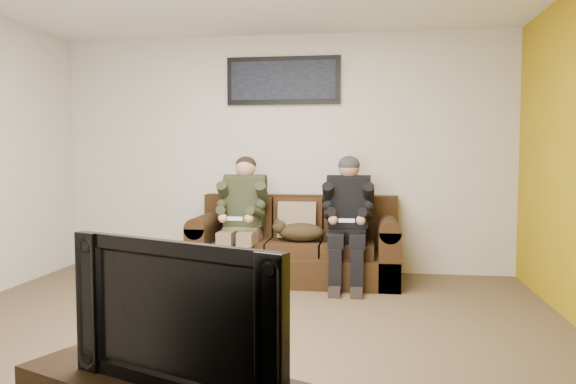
% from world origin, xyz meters
% --- Properties ---
extents(floor, '(5.00, 5.00, 0.00)m').
position_xyz_m(floor, '(0.00, 0.00, 0.00)').
color(floor, brown).
rests_on(floor, ground).
extents(wall_back, '(5.00, 0.00, 5.00)m').
position_xyz_m(wall_back, '(0.00, 2.25, 1.30)').
color(wall_back, beige).
rests_on(wall_back, ground).
extents(wall_front, '(5.00, 0.00, 5.00)m').
position_xyz_m(wall_front, '(0.00, -2.25, 1.30)').
color(wall_front, beige).
rests_on(wall_front, ground).
extents(sofa, '(2.09, 0.90, 0.85)m').
position_xyz_m(sofa, '(0.20, 1.82, 0.32)').
color(sofa, black).
rests_on(sofa, ground).
extents(throw_pillow, '(0.40, 0.19, 0.40)m').
position_xyz_m(throw_pillow, '(0.20, 1.86, 0.61)').
color(throw_pillow, '#847257').
rests_on(throw_pillow, sofa).
extents(throw_blanket, '(0.43, 0.21, 0.08)m').
position_xyz_m(throw_blanket, '(-0.43, 2.09, 0.85)').
color(throw_blanket, tan).
rests_on(throw_blanket, sofa).
extents(person_left, '(0.51, 0.87, 1.27)m').
position_xyz_m(person_left, '(-0.34, 1.65, 0.71)').
color(person_left, '#745F48').
rests_on(person_left, sofa).
extents(person_right, '(0.51, 0.86, 1.28)m').
position_xyz_m(person_right, '(0.74, 1.65, 0.71)').
color(person_right, black).
rests_on(person_right, sofa).
extents(cat, '(0.66, 0.26, 0.24)m').
position_xyz_m(cat, '(0.25, 1.65, 0.52)').
color(cat, '#403219').
rests_on(cat, sofa).
extents(framed_poster, '(1.25, 0.05, 0.52)m').
position_xyz_m(framed_poster, '(-0.00, 2.22, 2.10)').
color(framed_poster, black).
rests_on(framed_poster, wall_back).
extents(television, '(0.93, 0.48, 0.55)m').
position_xyz_m(television, '(0.29, -1.95, 0.73)').
color(television, black).
rests_on(television, tv_stand).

